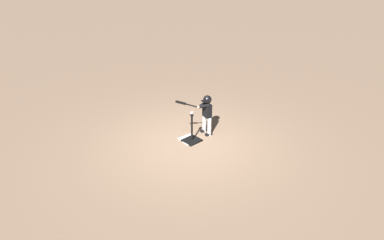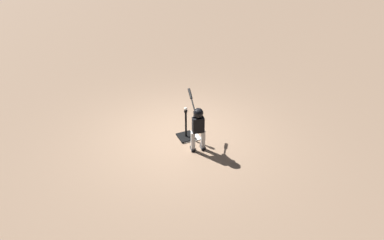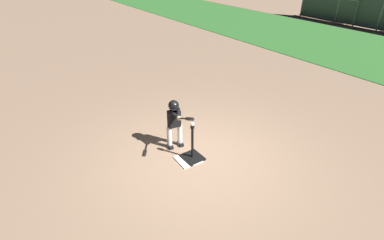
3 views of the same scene
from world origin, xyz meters
name	(u,v)px [view 3 (image 3 of 3)]	position (x,y,z in m)	size (l,w,h in m)	color
ground_plane	(201,160)	(0.00, 0.00, 0.00)	(90.00, 90.00, 0.00)	#93755B
home_plate	(188,159)	(-0.16, -0.20, 0.01)	(0.44, 0.44, 0.02)	white
batting_tee	(192,154)	(-0.15, -0.10, 0.11)	(0.42, 0.38, 0.76)	black
batter_child	(175,119)	(-0.68, -0.15, 0.68)	(1.01, 0.38, 1.15)	silver
baseball	(192,124)	(-0.15, -0.10, 0.79)	(0.07, 0.07, 0.07)	white
bleachers_left_center	(345,8)	(-6.14, 15.16, 0.66)	(3.42, 2.87, 1.35)	#93969E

